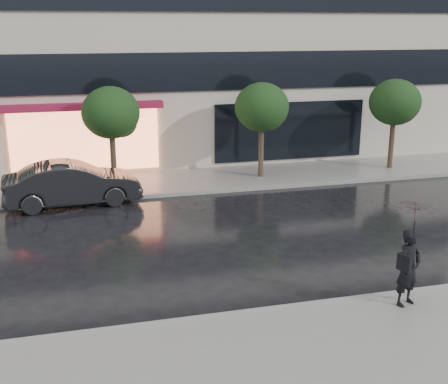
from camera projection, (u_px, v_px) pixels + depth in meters
name	position (u px, v px, depth m)	size (l,w,h in m)	color
ground	(270.00, 293.00, 13.47)	(120.00, 120.00, 0.00)	black
sidewalk_near	(327.00, 367.00, 10.44)	(60.00, 4.50, 0.12)	slate
sidewalk_far	(189.00, 181.00, 22.97)	(60.00, 3.50, 0.12)	slate
curb_near	(285.00, 310.00, 12.53)	(60.00, 0.25, 0.14)	gray
curb_far	(198.00, 192.00, 21.34)	(60.00, 0.25, 0.14)	gray
tree_mid_west	(112.00, 115.00, 21.25)	(2.20, 2.20, 3.99)	#33261C
tree_mid_east	(263.00, 109.00, 22.68)	(2.20, 2.20, 3.99)	#33261C
tree_far_east	(396.00, 104.00, 24.11)	(2.20, 2.20, 3.99)	#33261C
parked_car	(72.00, 184.00, 19.87)	(1.65, 4.73, 1.56)	black
pedestrian_with_umbrella	(412.00, 240.00, 12.27)	(1.18, 1.19, 2.42)	black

